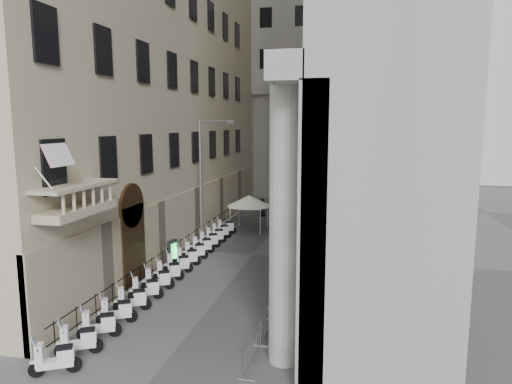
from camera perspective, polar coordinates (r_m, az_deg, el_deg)
left_building at (r=35.64m, az=-12.04°, el=21.87°), size 5.00×36.00×34.00m
far_building at (r=58.36m, az=6.21°, el=14.72°), size 22.00×10.00×30.00m
iron_fence at (r=30.97m, az=-8.73°, el=-7.83°), size 0.30×28.00×1.40m
blue_awning at (r=36.76m, az=8.39°, el=-5.21°), size 1.60×3.00×3.00m
flag at (r=20.08m, az=-22.14°, el=-17.74°), size 1.00×1.40×8.20m
scooter_0 at (r=18.53m, az=-23.66°, el=-20.15°), size 1.50×1.16×1.50m
scooter_1 at (r=19.53m, az=-21.13°, el=-18.45°), size 1.50×1.16×1.50m
scooter_2 at (r=20.58m, az=-18.88°, el=-16.90°), size 1.50×1.16×1.50m
scooter_3 at (r=21.66m, az=-16.90°, el=-15.47°), size 1.50×1.16×1.50m
scooter_4 at (r=22.78m, az=-15.12°, el=-14.17°), size 1.50×1.16×1.50m
scooter_5 at (r=23.93m, az=-13.53°, el=-12.98°), size 1.50×1.16×1.50m
scooter_6 at (r=25.10m, az=-12.11°, el=-11.89°), size 1.50×1.16×1.50m
scooter_7 at (r=26.29m, az=-10.82°, el=-10.89°), size 1.50×1.16×1.50m
scooter_8 at (r=27.51m, az=-9.65°, el=-9.98°), size 1.50×1.16×1.50m
scooter_9 at (r=28.74m, az=-8.58°, el=-9.14°), size 1.50×1.16×1.50m
scooter_10 at (r=29.98m, az=-7.61°, el=-8.36°), size 1.50×1.16×1.50m
scooter_11 at (r=31.24m, az=-6.72°, el=-7.65°), size 1.50×1.16×1.50m
scooter_12 at (r=32.51m, az=-5.90°, el=-6.99°), size 1.50×1.16×1.50m
scooter_13 at (r=33.78m, az=-5.15°, el=-6.38°), size 1.50×1.16×1.50m
scooter_14 at (r=35.07m, az=-4.45°, el=-5.81°), size 1.50×1.16×1.50m
scooter_15 at (r=36.37m, az=-3.80°, el=-5.28°), size 1.50×1.16×1.50m
barrier_0 at (r=17.83m, az=-0.27°, el=-20.60°), size 0.60×2.40×1.10m
barrier_1 at (r=20.00m, az=1.40°, el=-17.19°), size 0.60×2.40×1.10m
barrier_2 at (r=22.24m, az=2.70°, el=-14.44°), size 0.60×2.40×1.10m
barrier_3 at (r=24.53m, az=3.74°, el=-12.20°), size 0.60×2.40×1.10m
barrier_4 at (r=26.86m, az=4.58°, el=-10.34°), size 0.60×2.40×1.10m
barrier_5 at (r=29.21m, az=5.28°, el=-8.78°), size 0.60×2.40×1.10m
barrier_6 at (r=31.59m, az=5.87°, el=-7.45°), size 0.60×2.40×1.10m
barrier_7 at (r=33.99m, az=6.37°, el=-6.31°), size 0.60×2.40×1.10m
barrier_8 at (r=36.40m, az=6.81°, el=-5.31°), size 0.60×2.40×1.10m
barrier_9 at (r=38.82m, az=7.19°, el=-4.44°), size 0.60×2.40×1.10m
security_tent at (r=37.28m, az=-0.91°, el=-1.11°), size 3.57×3.57×2.90m
street_lamp at (r=32.33m, az=-6.39°, el=2.59°), size 2.85×0.86×8.91m
info_kiosk at (r=28.48m, az=-10.40°, el=-7.56°), size 0.39×0.82×1.68m
pedestrian_a at (r=36.60m, az=4.34°, el=-3.89°), size 0.63×0.45×1.63m
pedestrian_b at (r=46.51m, az=5.54°, el=-1.21°), size 1.02×1.01×1.67m
pedestrian_c at (r=42.93m, az=0.78°, el=-1.94°), size 1.01×0.89×1.74m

